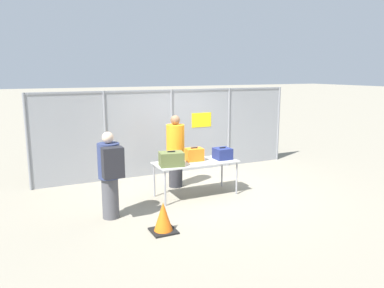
{
  "coord_description": "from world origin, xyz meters",
  "views": [
    {
      "loc": [
        -3.82,
        -7.32,
        2.72
      ],
      "look_at": [
        -0.08,
        0.45,
        1.05
      ],
      "focal_mm": 35.0,
      "sensor_mm": 36.0,
      "label": 1
    }
  ],
  "objects": [
    {
      "name": "traveler_hooded",
      "position": [
        -2.3,
        -0.67,
        0.91
      ],
      "size": [
        0.41,
        0.63,
        1.65
      ],
      "rotation": [
        0.0,
        0.0,
        0.41
      ],
      "color": "#4C4C51",
      "rests_on": "ground_plane"
    },
    {
      "name": "utility_trailer",
      "position": [
        1.87,
        3.48,
        0.42
      ],
      "size": [
        4.05,
        2.09,
        0.72
      ],
      "color": "#4C6B47",
      "rests_on": "ground_plane"
    },
    {
      "name": "fence_section",
      "position": [
        0.01,
        1.88,
        1.18
      ],
      "size": [
        7.22,
        0.07,
        2.26
      ],
      "color": "gray",
      "rests_on": "ground_plane"
    },
    {
      "name": "security_worker_near",
      "position": [
        -0.42,
        0.65,
        0.89
      ],
      "size": [
        0.43,
        0.43,
        1.73
      ],
      "rotation": [
        0.0,
        0.0,
        3.3
      ],
      "color": "#2D2D33",
      "rests_on": "ground_plane"
    },
    {
      "name": "ground_plane",
      "position": [
        0.0,
        0.0,
        0.0
      ],
      "size": [
        120.0,
        120.0,
        0.0
      ],
      "primitive_type": "plane",
      "color": "gray"
    },
    {
      "name": "suitcase_navy",
      "position": [
        0.38,
        -0.18,
        0.9
      ],
      "size": [
        0.36,
        0.36,
        0.27
      ],
      "color": "navy",
      "rests_on": "inspection_table"
    },
    {
      "name": "suitcase_olive",
      "position": [
        -0.9,
        -0.26,
        0.92
      ],
      "size": [
        0.56,
        0.45,
        0.32
      ],
      "color": "#566033",
      "rests_on": "inspection_table"
    },
    {
      "name": "inspection_table",
      "position": [
        -0.28,
        -0.15,
        0.72
      ],
      "size": [
        1.84,
        0.77,
        0.77
      ],
      "color": "#B2B2AD",
      "rests_on": "ground_plane"
    },
    {
      "name": "suitcase_orange",
      "position": [
        -0.27,
        -0.05,
        0.91
      ],
      "size": [
        0.4,
        0.31,
        0.3
      ],
      "color": "orange",
      "rests_on": "inspection_table"
    },
    {
      "name": "traffic_cone",
      "position": [
        -1.64,
        -1.64,
        0.25
      ],
      "size": [
        0.43,
        0.43,
        0.54
      ],
      "color": "black",
      "rests_on": "ground_plane"
    }
  ]
}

